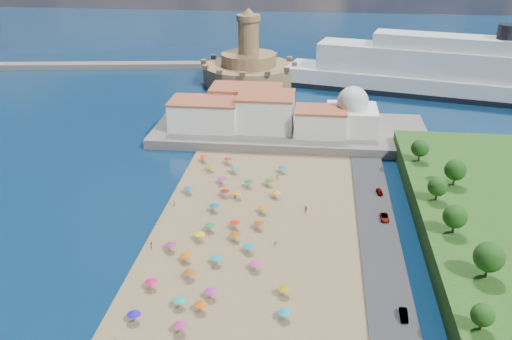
# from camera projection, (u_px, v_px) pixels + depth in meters

# --- Properties ---
(ground) EXTENTS (700.00, 700.00, 0.00)m
(ground) POSITION_uv_depth(u_px,v_px,m) (225.00, 248.00, 125.89)
(ground) COLOR #071938
(ground) RESTS_ON ground
(terrace) EXTENTS (90.00, 36.00, 3.00)m
(terrace) POSITION_uv_depth(u_px,v_px,m) (290.00, 131.00, 190.61)
(terrace) COLOR #59544C
(terrace) RESTS_ON ground
(jetty) EXTENTS (18.00, 70.00, 2.40)m
(jetty) POSITION_uv_depth(u_px,v_px,m) (239.00, 100.00, 224.80)
(jetty) COLOR #59544C
(jetty) RESTS_ON ground
(breakwater) EXTENTS (199.03, 34.77, 2.60)m
(breakwater) POSITION_uv_depth(u_px,v_px,m) (52.00, 66.00, 275.73)
(breakwater) COLOR #59544C
(breakwater) RESTS_ON ground
(waterfront_buildings) EXTENTS (57.00, 29.00, 11.00)m
(waterfront_buildings) POSITION_uv_depth(u_px,v_px,m) (251.00, 111.00, 189.96)
(waterfront_buildings) COLOR silver
(waterfront_buildings) RESTS_ON terrace
(domed_building) EXTENTS (16.00, 16.00, 15.00)m
(domed_building) POSITION_uv_depth(u_px,v_px,m) (352.00, 114.00, 183.72)
(domed_building) COLOR silver
(domed_building) RESTS_ON terrace
(fortress) EXTENTS (40.00, 40.00, 32.40)m
(fortress) POSITION_uv_depth(u_px,v_px,m) (249.00, 68.00, 249.86)
(fortress) COLOR #A07A50
(fortress) RESTS_ON ground
(cruise_ship) EXTENTS (137.50, 52.76, 29.84)m
(cruise_ship) POSITION_uv_depth(u_px,v_px,m) (451.00, 75.00, 230.06)
(cruise_ship) COLOR black
(cruise_ship) RESTS_ON ground
(beach_parasols) EXTENTS (31.68, 116.20, 2.20)m
(beach_parasols) POSITION_uv_depth(u_px,v_px,m) (210.00, 266.00, 115.45)
(beach_parasols) COLOR gray
(beach_parasols) RESTS_ON beach
(beachgoers) EXTENTS (36.32, 102.08, 1.88)m
(beachgoers) POSITION_uv_depth(u_px,v_px,m) (229.00, 229.00, 131.21)
(beachgoers) COLOR tan
(beachgoers) RESTS_ON beach
(parked_cars) EXTENTS (2.02, 54.73, 1.27)m
(parked_cars) POSITION_uv_depth(u_px,v_px,m) (388.00, 232.00, 129.56)
(parked_cars) COLOR gray
(parked_cars) RESTS_ON promenade
(hillside_trees) EXTENTS (14.79, 106.98, 7.38)m
(hillside_trees) POSITION_uv_depth(u_px,v_px,m) (470.00, 244.00, 108.20)
(hillside_trees) COLOR #382314
(hillside_trees) RESTS_ON hillside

